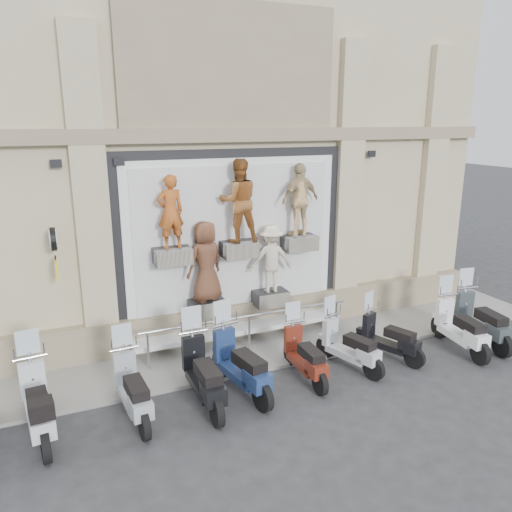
% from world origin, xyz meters
% --- Properties ---
extents(ground, '(90.00, 90.00, 0.00)m').
position_xyz_m(ground, '(0.00, 0.00, 0.00)').
color(ground, '#2C2C2E').
rests_on(ground, ground).
extents(sidewalk, '(16.00, 2.20, 0.08)m').
position_xyz_m(sidewalk, '(0.00, 2.10, 0.04)').
color(sidewalk, gray).
rests_on(sidewalk, ground).
extents(building, '(14.00, 8.60, 12.00)m').
position_xyz_m(building, '(0.00, 7.00, 6.00)').
color(building, '#C2B18E').
rests_on(building, ground).
extents(shop_vitrine, '(5.60, 0.85, 4.30)m').
position_xyz_m(shop_vitrine, '(0.07, 2.74, 2.44)').
color(shop_vitrine, black).
rests_on(shop_vitrine, ground).
extents(guard_rail, '(5.06, 0.10, 0.93)m').
position_xyz_m(guard_rail, '(0.00, 2.00, 0.47)').
color(guard_rail, '#9EA0A5').
rests_on(guard_rail, ground).
extents(clock_sign_bracket, '(0.10, 0.80, 1.02)m').
position_xyz_m(clock_sign_bracket, '(-3.90, 2.47, 2.80)').
color(clock_sign_bracket, black).
rests_on(clock_sign_bracket, ground).
extents(scooter_b, '(0.80, 2.11, 1.67)m').
position_xyz_m(scooter_b, '(-4.44, 0.50, 0.84)').
color(scooter_b, silver).
rests_on(scooter_b, ground).
extents(scooter_c, '(0.68, 1.95, 1.56)m').
position_xyz_m(scooter_c, '(-2.89, 0.42, 0.78)').
color(scooter_c, '#91979D').
rests_on(scooter_c, ground).
extents(scooter_d, '(0.62, 2.10, 1.71)m').
position_xyz_m(scooter_d, '(-1.61, 0.36, 0.85)').
color(scooter_d, black).
rests_on(scooter_d, ground).
extents(scooter_e, '(0.97, 2.17, 1.71)m').
position_xyz_m(scooter_e, '(-0.82, 0.46, 0.85)').
color(scooter_e, navy).
rests_on(scooter_e, ground).
extents(scooter_f, '(0.58, 1.83, 1.48)m').
position_xyz_m(scooter_f, '(0.58, 0.45, 0.74)').
color(scooter_f, '#5F1C10').
rests_on(scooter_f, ground).
extents(scooter_g, '(1.03, 1.89, 1.48)m').
position_xyz_m(scooter_g, '(1.68, 0.47, 0.74)').
color(scooter_g, '#B2B5B9').
rests_on(scooter_g, ground).
extents(scooter_h, '(1.11, 1.82, 1.43)m').
position_xyz_m(scooter_h, '(2.74, 0.51, 0.71)').
color(scooter_h, black).
rests_on(scooter_h, ground).
extents(scooter_i, '(0.84, 2.06, 1.62)m').
position_xyz_m(scooter_i, '(4.50, 0.20, 0.81)').
color(scooter_i, white).
rests_on(scooter_i, ground).
extents(scooter_j, '(0.89, 2.13, 1.68)m').
position_xyz_m(scooter_j, '(5.24, 0.29, 0.84)').
color(scooter_j, '#2E3438').
rests_on(scooter_j, ground).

